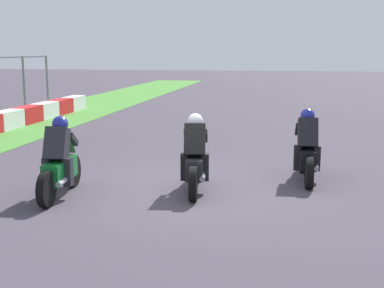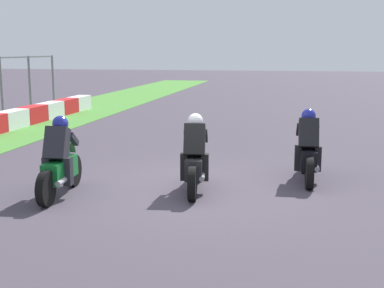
% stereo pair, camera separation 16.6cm
% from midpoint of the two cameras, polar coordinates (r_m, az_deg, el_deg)
% --- Properties ---
extents(ground_plane, '(120.00, 120.00, 0.00)m').
position_cam_midpoint_polar(ground_plane, '(10.31, -0.56, -4.91)').
color(ground_plane, '#453D48').
extents(rider_lane_a, '(2.04, 0.55, 1.51)m').
position_cam_midpoint_polar(rider_lane_a, '(11.07, 12.15, -0.77)').
color(rider_lane_a, black).
rests_on(rider_lane_a, ground_plane).
extents(rider_lane_b, '(2.04, 0.58, 1.51)m').
position_cam_midpoint_polar(rider_lane_b, '(10.01, -0.12, -1.71)').
color(rider_lane_b, black).
rests_on(rider_lane_b, ground_plane).
extents(rider_lane_c, '(2.04, 0.55, 1.51)m').
position_cam_midpoint_polar(rider_lane_c, '(9.95, -14.88, -2.13)').
color(rider_lane_c, black).
rests_on(rider_lane_c, ground_plane).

